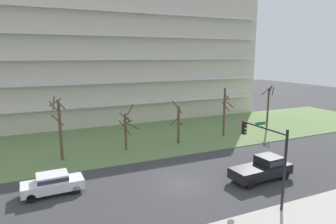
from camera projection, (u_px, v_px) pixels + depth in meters
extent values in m
plane|color=#38383A|center=(181.00, 184.00, 23.88)|extent=(160.00, 160.00, 0.00)
cube|color=#66844C|center=(130.00, 140.00, 36.40)|extent=(80.00, 16.00, 0.08)
cube|color=beige|center=(102.00, 59.00, 47.36)|extent=(51.29, 12.58, 19.44)
cube|color=silver|center=(114.00, 105.00, 42.55)|extent=(49.24, 0.90, 0.24)
cube|color=silver|center=(113.00, 82.00, 41.94)|extent=(49.24, 0.90, 0.24)
cube|color=silver|center=(112.00, 59.00, 41.33)|extent=(49.24, 0.90, 0.24)
cube|color=silver|center=(111.00, 35.00, 40.72)|extent=(49.24, 0.90, 0.24)
cube|color=silver|center=(110.00, 11.00, 40.11)|extent=(49.24, 0.90, 0.24)
cylinder|color=brown|center=(60.00, 132.00, 28.64)|extent=(0.28, 0.28, 5.95)
cylinder|color=brown|center=(61.00, 105.00, 27.86)|extent=(0.90, 0.51, 1.06)
cylinder|color=brown|center=(54.00, 103.00, 28.04)|extent=(0.38, 0.97, 1.27)
cylinder|color=brown|center=(55.00, 102.00, 28.48)|extent=(1.16, 0.65, 0.68)
cylinder|color=brown|center=(57.00, 120.00, 27.87)|extent=(1.12, 0.59, 1.10)
cylinder|color=brown|center=(53.00, 106.00, 27.69)|extent=(0.68, 1.14, 0.73)
cylinder|color=brown|center=(126.00, 132.00, 31.94)|extent=(0.26, 0.26, 4.13)
cylinder|color=brown|center=(129.00, 120.00, 31.56)|extent=(0.70, 0.81, 0.80)
cylinder|color=brown|center=(125.00, 128.00, 31.21)|extent=(1.28, 0.59, 1.69)
cylinder|color=brown|center=(130.00, 110.00, 31.87)|extent=(0.43, 1.33, 1.42)
cylinder|color=brown|center=(127.00, 123.00, 32.26)|extent=(0.97, 0.75, 0.64)
cylinder|color=brown|center=(130.00, 125.00, 31.08)|extent=(1.86, 0.71, 1.25)
cylinder|color=brown|center=(124.00, 117.00, 31.11)|extent=(0.99, 0.59, 0.91)
cylinder|color=brown|center=(178.00, 125.00, 34.47)|extent=(0.31, 0.31, 4.45)
cylinder|color=brown|center=(180.00, 124.00, 34.76)|extent=(0.54, 0.73, 0.50)
cylinder|color=brown|center=(175.00, 121.00, 34.92)|extent=(1.39, 0.34, 1.10)
cylinder|color=brown|center=(177.00, 107.00, 33.52)|extent=(0.99, 0.93, 1.50)
cylinder|color=brown|center=(224.00, 112.00, 37.42)|extent=(0.27, 0.27, 6.26)
cylinder|color=brown|center=(226.00, 100.00, 37.41)|extent=(0.53, 0.75, 1.04)
cylinder|color=brown|center=(230.00, 105.00, 36.67)|extent=(1.62, 0.80, 1.02)
cylinder|color=brown|center=(226.00, 107.00, 36.81)|extent=(1.04, 0.37, 1.20)
cylinder|color=brown|center=(227.00, 97.00, 36.76)|extent=(0.79, 0.30, 0.69)
cylinder|color=#423023|center=(268.00, 109.00, 40.52)|extent=(0.23, 0.23, 5.92)
cylinder|color=#423023|center=(271.00, 89.00, 40.06)|extent=(0.20, 0.65, 1.11)
cylinder|color=#423023|center=(267.00, 91.00, 40.72)|extent=(1.44, 0.50, 1.25)
cylinder|color=#423023|center=(273.00, 91.00, 39.94)|extent=(0.73, 0.95, 1.27)
cube|color=white|center=(53.00, 185.00, 22.13)|extent=(4.46, 1.94, 0.70)
cube|color=white|center=(52.00, 177.00, 22.02)|extent=(2.25, 1.73, 0.55)
cube|color=#2D3847|center=(52.00, 177.00, 22.02)|extent=(2.21, 1.76, 0.30)
cylinder|color=black|center=(31.00, 198.00, 20.83)|extent=(0.65, 0.24, 0.64)
cylinder|color=black|center=(30.00, 189.00, 22.23)|extent=(0.65, 0.24, 0.64)
cylinder|color=black|center=(76.00, 190.00, 22.17)|extent=(0.65, 0.24, 0.64)
cylinder|color=black|center=(73.00, 182.00, 23.56)|extent=(0.65, 0.24, 0.64)
cube|color=black|center=(261.00, 171.00, 24.53)|extent=(5.50, 2.29, 0.85)
cube|color=black|center=(269.00, 160.00, 24.79)|extent=(1.90, 1.93, 0.70)
cube|color=#2D3847|center=(269.00, 160.00, 24.79)|extent=(1.86, 1.97, 0.38)
cylinder|color=black|center=(269.00, 168.00, 26.24)|extent=(0.81, 0.26, 0.80)
cylinder|color=black|center=(285.00, 175.00, 24.69)|extent=(0.81, 0.26, 0.80)
cylinder|color=black|center=(236.00, 176.00, 24.53)|extent=(0.81, 0.26, 0.80)
cylinder|color=black|center=(251.00, 184.00, 22.98)|extent=(0.81, 0.26, 0.80)
cylinder|color=black|center=(284.00, 172.00, 19.12)|extent=(0.18, 0.18, 5.67)
cylinder|color=black|center=(262.00, 128.00, 20.67)|extent=(0.12, 4.48, 0.12)
cube|color=black|center=(244.00, 128.00, 22.50)|extent=(0.28, 0.28, 0.90)
sphere|color=red|center=(246.00, 125.00, 22.31)|extent=(0.20, 0.20, 0.20)
sphere|color=#F2A519|center=(246.00, 129.00, 22.36)|extent=(0.20, 0.20, 0.20)
sphere|color=green|center=(245.00, 132.00, 22.41)|extent=(0.20, 0.20, 0.20)
cube|color=#197238|center=(260.00, 123.00, 20.82)|extent=(0.90, 0.04, 0.24)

